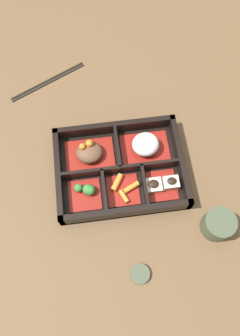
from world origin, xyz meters
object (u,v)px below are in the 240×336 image
(tea_cup, at_px, (218,224))
(chopsticks, at_px, (48,81))
(sauce_dish, at_px, (140,274))
(bowl_rice, at_px, (145,145))

(tea_cup, bearing_deg, chopsticks, 128.55)
(sauce_dish, bearing_deg, tea_cup, 23.19)
(chopsticks, height_order, sauce_dish, sauce_dish)
(bowl_rice, bearing_deg, sauce_dish, -101.05)
(sauce_dish, bearing_deg, chopsticks, 108.07)
(bowl_rice, bearing_deg, chopsticks, 133.80)
(tea_cup, bearing_deg, bowl_rice, 121.50)
(chopsticks, xyz_separation_m, sauce_dish, (0.19, -0.57, 0.00))
(sauce_dish, bearing_deg, bowl_rice, 78.95)
(bowl_rice, height_order, chopsticks, bowl_rice)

